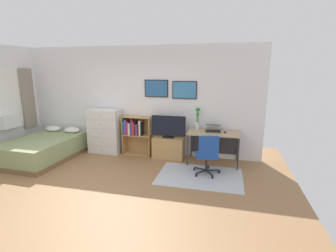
{
  "coord_description": "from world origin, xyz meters",
  "views": [
    {
      "loc": [
        2.23,
        -3.48,
        2.13
      ],
      "look_at": [
        1.0,
        1.5,
        0.96
      ],
      "focal_mm": 26.51,
      "sensor_mm": 36.0,
      "label": 1
    }
  ],
  "objects_px": {
    "laptop": "(213,128)",
    "television": "(168,127)",
    "desk": "(214,137)",
    "computer_mouse": "(225,132)",
    "office_chair": "(207,154)",
    "dresser": "(105,131)",
    "bed": "(44,148)",
    "tv_stand": "(169,147)",
    "bamboo_vase": "(198,118)",
    "bookshelf": "(136,132)"
  },
  "relations": [
    {
      "from": "dresser",
      "to": "bamboo_vase",
      "type": "relative_size",
      "value": 2.24
    },
    {
      "from": "bed",
      "to": "television",
      "type": "height_order",
      "value": "television"
    },
    {
      "from": "dresser",
      "to": "office_chair",
      "type": "height_order",
      "value": "dresser"
    },
    {
      "from": "dresser",
      "to": "bamboo_vase",
      "type": "distance_m",
      "value": 2.41
    },
    {
      "from": "bamboo_vase",
      "to": "bed",
      "type": "bearing_deg",
      "value": -166.11
    },
    {
      "from": "television",
      "to": "laptop",
      "type": "distance_m",
      "value": 1.06
    },
    {
      "from": "bed",
      "to": "tv_stand",
      "type": "xyz_separation_m",
      "value": [
        2.94,
        0.77,
        -0.0
      ]
    },
    {
      "from": "laptop",
      "to": "office_chair",
      "type": "bearing_deg",
      "value": -97.14
    },
    {
      "from": "tv_stand",
      "to": "computer_mouse",
      "type": "bearing_deg",
      "value": -4.71
    },
    {
      "from": "laptop",
      "to": "bamboo_vase",
      "type": "distance_m",
      "value": 0.45
    },
    {
      "from": "desk",
      "to": "bamboo_vase",
      "type": "bearing_deg",
      "value": 159.46
    },
    {
      "from": "bed",
      "to": "tv_stand",
      "type": "relative_size",
      "value": 2.64
    },
    {
      "from": "bed",
      "to": "television",
      "type": "xyz_separation_m",
      "value": [
        2.94,
        0.75,
        0.52
      ]
    },
    {
      "from": "bookshelf",
      "to": "computer_mouse",
      "type": "relative_size",
      "value": 9.45
    },
    {
      "from": "desk",
      "to": "computer_mouse",
      "type": "height_order",
      "value": "computer_mouse"
    },
    {
      "from": "bed",
      "to": "office_chair",
      "type": "distance_m",
      "value": 3.95
    },
    {
      "from": "bed",
      "to": "desk",
      "type": "distance_m",
      "value": 4.1
    },
    {
      "from": "office_chair",
      "to": "laptop",
      "type": "height_order",
      "value": "laptop"
    },
    {
      "from": "office_chair",
      "to": "bamboo_vase",
      "type": "xyz_separation_m",
      "value": [
        -0.34,
        0.95,
        0.55
      ]
    },
    {
      "from": "dresser",
      "to": "television",
      "type": "bearing_deg",
      "value": -0.25
    },
    {
      "from": "bamboo_vase",
      "to": "tv_stand",
      "type": "bearing_deg",
      "value": -170.06
    },
    {
      "from": "dresser",
      "to": "tv_stand",
      "type": "distance_m",
      "value": 1.72
    },
    {
      "from": "television",
      "to": "bamboo_vase",
      "type": "distance_m",
      "value": 0.73
    },
    {
      "from": "television",
      "to": "office_chair",
      "type": "distance_m",
      "value": 1.34
    },
    {
      "from": "tv_stand",
      "to": "office_chair",
      "type": "distance_m",
      "value": 1.33
    },
    {
      "from": "bamboo_vase",
      "to": "computer_mouse",
      "type": "bearing_deg",
      "value": -19.33
    },
    {
      "from": "bed",
      "to": "dresser",
      "type": "height_order",
      "value": "dresser"
    },
    {
      "from": "computer_mouse",
      "to": "television",
      "type": "bearing_deg",
      "value": 176.24
    },
    {
      "from": "bed",
      "to": "computer_mouse",
      "type": "xyz_separation_m",
      "value": [
        4.26,
        0.67,
        0.5
      ]
    },
    {
      "from": "dresser",
      "to": "bed",
      "type": "bearing_deg",
      "value": -148.59
    },
    {
      "from": "tv_stand",
      "to": "office_chair",
      "type": "relative_size",
      "value": 0.88
    },
    {
      "from": "dresser",
      "to": "desk",
      "type": "height_order",
      "value": "dresser"
    },
    {
      "from": "office_chair",
      "to": "laptop",
      "type": "bearing_deg",
      "value": 72.72
    },
    {
      "from": "tv_stand",
      "to": "desk",
      "type": "relative_size",
      "value": 0.65
    },
    {
      "from": "tv_stand",
      "to": "computer_mouse",
      "type": "relative_size",
      "value": 7.24
    },
    {
      "from": "bookshelf",
      "to": "laptop",
      "type": "bearing_deg",
      "value": -1.13
    },
    {
      "from": "bed",
      "to": "bookshelf",
      "type": "bearing_deg",
      "value": 23.49
    },
    {
      "from": "tv_stand",
      "to": "bamboo_vase",
      "type": "bearing_deg",
      "value": 9.94
    },
    {
      "from": "bamboo_vase",
      "to": "bookshelf",
      "type": "bearing_deg",
      "value": -177.3
    },
    {
      "from": "bed",
      "to": "tv_stand",
      "type": "bearing_deg",
      "value": 16.58
    },
    {
      "from": "laptop",
      "to": "television",
      "type": "bearing_deg",
      "value": 177.69
    },
    {
      "from": "television",
      "to": "office_chair",
      "type": "xyz_separation_m",
      "value": [
        1.01,
        -0.81,
        -0.33
      ]
    },
    {
      "from": "desk",
      "to": "computer_mouse",
      "type": "relative_size",
      "value": 11.13
    },
    {
      "from": "dresser",
      "to": "bamboo_vase",
      "type": "bearing_deg",
      "value": 3.23
    },
    {
      "from": "television",
      "to": "laptop",
      "type": "height_order",
      "value": "television"
    },
    {
      "from": "tv_stand",
      "to": "bamboo_vase",
      "type": "distance_m",
      "value": 1.02
    },
    {
      "from": "bookshelf",
      "to": "bamboo_vase",
      "type": "relative_size",
      "value": 1.93
    },
    {
      "from": "bookshelf",
      "to": "tv_stand",
      "type": "relative_size",
      "value": 1.3
    },
    {
      "from": "desk",
      "to": "dresser",
      "type": "bearing_deg",
      "value": 179.63
    },
    {
      "from": "bed",
      "to": "desk",
      "type": "bearing_deg",
      "value": 12.25
    }
  ]
}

